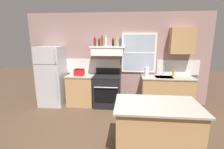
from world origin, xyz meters
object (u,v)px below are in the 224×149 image
object	(u,v)px
bottle_balsamic_dark	(113,43)
paper_towel_roll	(147,72)
toaster	(79,72)
bottle_rose_pink	(109,42)
bottle_amber_wine	(102,42)
bottle_clear_tall	(106,42)
stove_range	(107,91)
kitchen_island	(156,129)
dish_soap_bottle	(173,73)
bottle_red_label_wine	(95,42)
bottle_champagne_gold_foil	(117,42)
bottle_blue_liqueur	(120,43)
bottle_brown_stout	(99,43)
refrigerator	(52,76)

from	to	relation	value
bottle_balsamic_dark	paper_towel_roll	size ratio (longest dim) A/B	0.91
toaster	bottle_rose_pink	bearing A→B (deg)	5.95
bottle_amber_wine	bottle_clear_tall	bearing A→B (deg)	-25.97
stove_range	kitchen_island	size ratio (longest dim) A/B	0.78
bottle_rose_pink	dish_soap_bottle	world-z (taller)	bottle_rose_pink
stove_range	bottle_balsamic_dark	world-z (taller)	bottle_balsamic_dark
bottle_red_label_wine	bottle_clear_tall	xyz separation A→B (m)	(0.32, -0.04, 0.02)
toaster	dish_soap_bottle	bearing A→B (deg)	3.49
bottle_champagne_gold_foil	bottle_rose_pink	bearing A→B (deg)	-171.66
bottle_red_label_wine	kitchen_island	size ratio (longest dim) A/B	0.20
bottle_red_label_wine	bottle_champagne_gold_foil	bearing A→B (deg)	-2.54
toaster	stove_range	world-z (taller)	toaster
bottle_red_label_wine	dish_soap_bottle	size ratio (longest dim) A/B	1.54
bottle_balsamic_dark	paper_towel_roll	bearing A→B (deg)	-3.26
stove_range	paper_towel_roll	world-z (taller)	paper_towel_roll
bottle_champagne_gold_foil	dish_soap_bottle	xyz separation A→B (m)	(1.62, 0.04, -0.88)
bottle_red_label_wine	bottle_clear_tall	distance (m)	0.33
bottle_champagne_gold_foil	kitchen_island	distance (m)	2.65
bottle_blue_liqueur	bottle_rose_pink	bearing A→B (deg)	-177.66
bottle_rose_pink	bottle_balsamic_dark	size ratio (longest dim) A/B	1.11
bottle_champagne_gold_foil	bottle_brown_stout	bearing A→B (deg)	173.46
bottle_amber_wine	paper_towel_roll	distance (m)	1.53
bottle_red_label_wine	bottle_blue_liqueur	xyz separation A→B (m)	(0.73, -0.05, -0.01)
bottle_champagne_gold_foil	bottle_red_label_wine	bearing A→B (deg)	177.46
bottle_blue_liqueur	dish_soap_bottle	xyz separation A→B (m)	(1.52, 0.06, -0.85)
bottle_amber_wine	bottle_red_label_wine	bearing A→B (deg)	-173.37
bottle_blue_liqueur	kitchen_island	size ratio (longest dim) A/B	0.18
bottle_rose_pink	kitchen_island	distance (m)	2.69
kitchen_island	bottle_rose_pink	bearing A→B (deg)	116.78
bottle_balsamic_dark	bottle_champagne_gold_foil	xyz separation A→B (m)	(0.11, 0.00, 0.03)
bottle_red_label_wine	bottle_blue_liqueur	world-z (taller)	bottle_red_label_wine
bottle_balsamic_dark	bottle_champagne_gold_foil	world-z (taller)	bottle_champagne_gold_foil
bottle_balsamic_dark	bottle_red_label_wine	bearing A→B (deg)	176.65
bottle_red_label_wine	bottle_balsamic_dark	size ratio (longest dim) A/B	1.13
bottle_blue_liqueur	dish_soap_bottle	bearing A→B (deg)	2.31
paper_towel_roll	kitchen_island	bearing A→B (deg)	-91.00
bottle_rose_pink	paper_towel_roll	xyz separation A→B (m)	(1.07, -0.03, -0.81)
paper_towel_roll	toaster	bearing A→B (deg)	-178.09
bottle_red_label_wine	kitchen_island	bearing A→B (deg)	-55.50
stove_range	bottle_red_label_wine	world-z (taller)	bottle_red_label_wine
bottle_rose_pink	bottle_red_label_wine	bearing A→B (deg)	171.82
stove_range	dish_soap_bottle	distance (m)	1.96
toaster	paper_towel_roll	distance (m)	1.94
bottle_brown_stout	bottle_rose_pink	xyz separation A→B (m)	(0.30, -0.09, 0.01)
bottle_brown_stout	bottle_amber_wine	bearing A→B (deg)	-4.72
refrigerator	bottle_rose_pink	bearing A→B (deg)	2.90
refrigerator	kitchen_island	world-z (taller)	refrigerator
refrigerator	bottle_amber_wine	size ratio (longest dim) A/B	5.72
bottle_brown_stout	kitchen_island	size ratio (longest dim) A/B	0.17
bottle_red_label_wine	bottle_balsamic_dark	distance (m)	0.52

